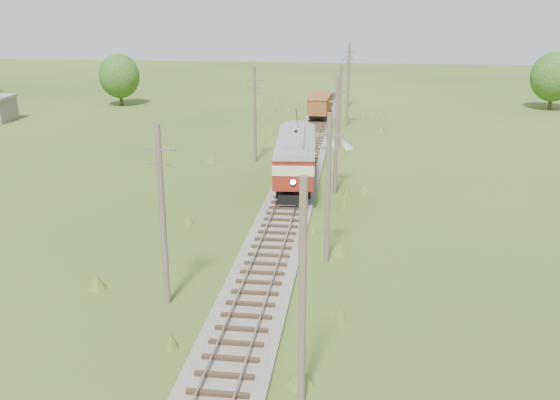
# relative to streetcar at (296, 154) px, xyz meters

# --- Properties ---
(railbed_main) EXTENTS (3.60, 96.00, 0.57)m
(railbed_main) POSITION_rel_streetcar_xyz_m (-0.00, 1.42, -2.50)
(railbed_main) COLOR #605B54
(railbed_main) RESTS_ON ground
(streetcar) EXTENTS (3.89, 12.84, 5.82)m
(streetcar) POSITION_rel_streetcar_xyz_m (0.00, 0.00, 0.00)
(streetcar) COLOR black
(streetcar) RESTS_ON ground
(gondola) EXTENTS (2.66, 7.34, 2.41)m
(gondola) POSITION_rel_streetcar_xyz_m (-0.00, 28.34, -0.83)
(gondola) COLOR black
(gondola) RESTS_ON ground
(gravel_pile) EXTENTS (3.00, 3.18, 1.09)m
(gravel_pile) POSITION_rel_streetcar_xyz_m (2.95, 14.20, -2.18)
(gravel_pile) COLOR gray
(gravel_pile) RESTS_ON ground
(utility_pole_r_1) EXTENTS (0.30, 0.30, 8.80)m
(utility_pole_r_1) POSITION_rel_streetcar_xyz_m (3.10, -27.58, 1.71)
(utility_pole_r_1) COLOR brown
(utility_pole_r_1) RESTS_ON ground
(utility_pole_r_2) EXTENTS (1.60, 0.30, 8.60)m
(utility_pole_r_2) POSITION_rel_streetcar_xyz_m (3.30, -14.58, 1.73)
(utility_pole_r_2) COLOR brown
(utility_pole_r_2) RESTS_ON ground
(utility_pole_r_3) EXTENTS (1.60, 0.30, 9.00)m
(utility_pole_r_3) POSITION_rel_streetcar_xyz_m (3.20, -1.58, 1.94)
(utility_pole_r_3) COLOR brown
(utility_pole_r_3) RESTS_ON ground
(utility_pole_r_4) EXTENTS (1.60, 0.30, 8.40)m
(utility_pole_r_4) POSITION_rel_streetcar_xyz_m (3.00, 11.42, 1.63)
(utility_pole_r_4) COLOR brown
(utility_pole_r_4) RESTS_ON ground
(utility_pole_r_5) EXTENTS (1.60, 0.30, 8.90)m
(utility_pole_r_5) POSITION_rel_streetcar_xyz_m (3.40, 24.42, 1.89)
(utility_pole_r_5) COLOR brown
(utility_pole_r_5) RESTS_ON ground
(utility_pole_r_6) EXTENTS (1.60, 0.30, 8.70)m
(utility_pole_r_6) POSITION_rel_streetcar_xyz_m (3.20, 37.42, 1.78)
(utility_pole_r_6) COLOR brown
(utility_pole_r_6) RESTS_ON ground
(utility_pole_l_a) EXTENTS (1.60, 0.30, 9.00)m
(utility_pole_l_a) POSITION_rel_streetcar_xyz_m (-4.20, -20.58, 1.94)
(utility_pole_l_a) COLOR brown
(utility_pole_l_a) RESTS_ON ground
(utility_pole_l_b) EXTENTS (1.60, 0.30, 8.60)m
(utility_pole_l_b) POSITION_rel_streetcar_xyz_m (-4.50, 7.42, 1.73)
(utility_pole_l_b) COLOR brown
(utility_pole_l_b) RESTS_ON ground
(tree_mid_a) EXTENTS (5.46, 5.46, 7.03)m
(tree_mid_a) POSITION_rel_streetcar_xyz_m (-28.00, 35.42, 1.33)
(tree_mid_a) COLOR #38281C
(tree_mid_a) RESTS_ON ground
(tree_mid_b) EXTENTS (5.88, 5.88, 7.57)m
(tree_mid_b) POSITION_rel_streetcar_xyz_m (30.00, 39.42, 1.64)
(tree_mid_b) COLOR #38281C
(tree_mid_b) RESTS_ON ground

